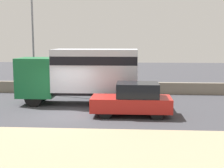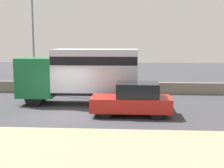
% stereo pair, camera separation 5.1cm
% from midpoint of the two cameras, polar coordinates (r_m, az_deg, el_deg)
% --- Properties ---
extents(ground_plane, '(80.00, 80.00, 0.00)m').
position_cam_midpoint_polar(ground_plane, '(16.89, -8.48, -5.58)').
color(ground_plane, '#38383D').
extents(dirt_shoulder_foreground, '(60.00, 5.51, 0.04)m').
position_cam_midpoint_polar(dirt_shoulder_foreground, '(11.85, -14.14, -11.56)').
color(dirt_shoulder_foreground, '#9E896B').
rests_on(dirt_shoulder_foreground, ground_plane).
extents(stone_wall_backdrop, '(60.00, 0.35, 0.86)m').
position_cam_midpoint_polar(stone_wall_backdrop, '(23.45, -4.96, -0.65)').
color(stone_wall_backdrop, gray).
rests_on(stone_wall_backdrop, ground_plane).
extents(street_lamp, '(0.56, 0.28, 8.07)m').
position_cam_midpoint_polar(street_lamp, '(23.63, -14.36, 9.34)').
color(street_lamp, slate).
rests_on(street_lamp, ground_plane).
extents(box_truck, '(7.30, 2.41, 3.41)m').
position_cam_midpoint_polar(box_truck, '(19.20, -5.54, 2.20)').
color(box_truck, '#196B38').
rests_on(box_truck, ground_plane).
extents(car_hatchback, '(4.18, 1.81, 1.75)m').
position_cam_midpoint_polar(car_hatchback, '(16.39, 3.78, -2.88)').
color(car_hatchback, '#B21E19').
rests_on(car_hatchback, ground_plane).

